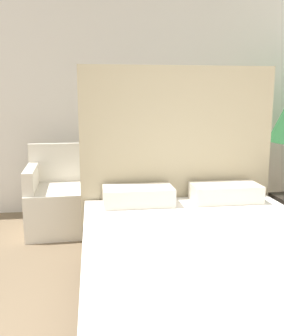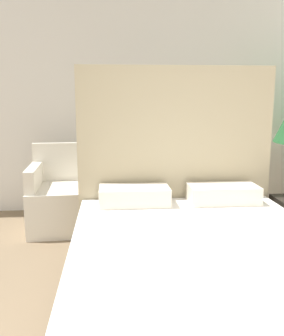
# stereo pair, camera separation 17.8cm
# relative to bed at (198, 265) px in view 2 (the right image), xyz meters

# --- Properties ---
(wall_back) EXTENTS (10.00, 0.06, 2.90)m
(wall_back) POSITION_rel_bed_xyz_m (-0.12, 2.30, 1.14)
(wall_back) COLOR white
(wall_back) RESTS_ON ground_plane
(bed) EXTENTS (1.61, 1.99, 1.59)m
(bed) POSITION_rel_bed_xyz_m (0.00, 0.00, 0.00)
(bed) COLOR #4C4238
(bed) RESTS_ON ground_plane
(armchair_near_window_left) EXTENTS (0.68, 0.72, 0.85)m
(armchair_near_window_left) POSITION_rel_bed_xyz_m (-1.03, 1.62, -0.02)
(armchair_near_window_left) COLOR silver
(armchair_near_window_left) RESTS_ON ground_plane
(armchair_near_window_right) EXTENTS (0.74, 0.77, 0.85)m
(armchair_near_window_right) POSITION_rel_bed_xyz_m (0.04, 1.62, -0.02)
(armchair_near_window_right) COLOR silver
(armchair_near_window_right) RESTS_ON ground_plane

